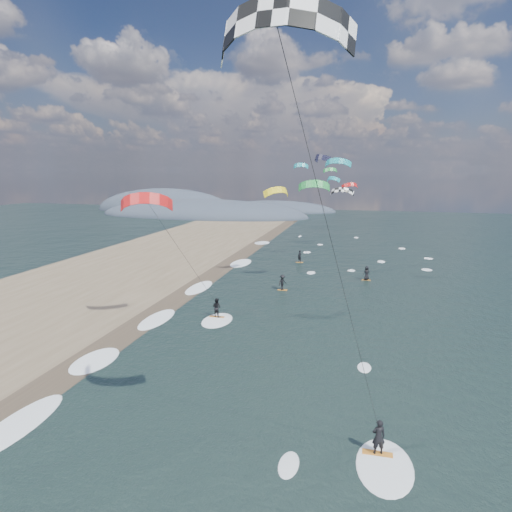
# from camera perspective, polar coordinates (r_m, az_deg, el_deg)

# --- Properties ---
(ground) EXTENTS (260.00, 260.00, 0.00)m
(ground) POSITION_cam_1_polar(r_m,az_deg,el_deg) (24.08, -5.12, -22.49)
(ground) COLOR black
(ground) RESTS_ON ground
(wet_sand_strip) EXTENTS (3.00, 240.00, 0.00)m
(wet_sand_strip) POSITION_cam_1_polar(r_m,az_deg,el_deg) (36.92, -17.89, -10.46)
(wet_sand_strip) COLOR #382D23
(wet_sand_strip) RESTS_ON ground
(coastal_hills) EXTENTS (80.00, 41.00, 15.00)m
(coastal_hills) POSITION_cam_1_polar(r_m,az_deg,el_deg) (137.45, -7.94, 5.69)
(coastal_hills) COLOR #3D4756
(coastal_hills) RESTS_ON ground
(kitesurfer_near_a) EXTENTS (7.81, 8.42, 18.79)m
(kitesurfer_near_a) POSITION_cam_1_polar(r_m,az_deg,el_deg) (14.34, 6.33, 15.89)
(kitesurfer_near_a) COLOR #C27222
(kitesurfer_near_a) RESTS_ON ground
(kitesurfer_near_b) EXTENTS (7.24, 8.85, 12.47)m
(kitesurfer_near_b) POSITION_cam_1_polar(r_m,az_deg,el_deg) (35.25, -11.48, 2.38)
(kitesurfer_near_b) COLOR #C27222
(kitesurfer_near_b) RESTS_ON ground
(far_kitesurfers) EXTENTS (10.67, 16.22, 1.83)m
(far_kitesurfers) POSITION_cam_1_polar(r_m,az_deg,el_deg) (53.05, 7.51, -2.33)
(far_kitesurfers) COLOR #C27222
(far_kitesurfers) RESTS_ON ground
(bg_kite_field) EXTENTS (12.80, 59.87, 6.63)m
(bg_kite_field) POSITION_cam_1_polar(r_m,az_deg,el_deg) (75.53, 9.56, 10.55)
(bg_kite_field) COLOR teal
(bg_kite_field) RESTS_ON ground
(shoreline_surf) EXTENTS (2.40, 79.40, 0.11)m
(shoreline_surf) POSITION_cam_1_polar(r_m,az_deg,el_deg) (40.20, -12.82, -8.38)
(shoreline_surf) COLOR white
(shoreline_surf) RESTS_ON ground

